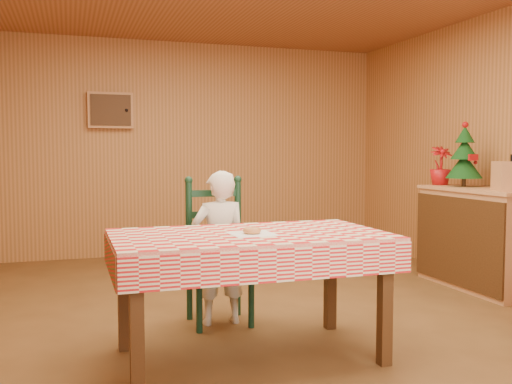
# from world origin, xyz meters

# --- Properties ---
(ground) EXTENTS (6.00, 6.00, 0.00)m
(ground) POSITION_xyz_m (0.00, 0.00, 0.00)
(ground) COLOR brown
(ground) RESTS_ON ground
(cabin_walls) EXTENTS (5.10, 6.05, 2.65)m
(cabin_walls) POSITION_xyz_m (-0.00, 0.53, 1.83)
(cabin_walls) COLOR #B67941
(cabin_walls) RESTS_ON ground
(dining_table) EXTENTS (1.66, 0.96, 0.77)m
(dining_table) POSITION_xyz_m (-0.34, -0.72, 0.69)
(dining_table) COLOR #472912
(dining_table) RESTS_ON ground
(ladder_chair) EXTENTS (0.44, 0.40, 1.08)m
(ladder_chair) POSITION_xyz_m (-0.34, 0.06, 0.50)
(ladder_chair) COLOR black
(ladder_chair) RESTS_ON ground
(seated_child) EXTENTS (0.41, 0.27, 1.12)m
(seated_child) POSITION_xyz_m (-0.34, 0.01, 0.56)
(seated_child) COLOR white
(seated_child) RESTS_ON ground
(napkin) EXTENTS (0.27, 0.27, 0.00)m
(napkin) POSITION_xyz_m (-0.34, -0.77, 0.77)
(napkin) COLOR white
(napkin) RESTS_ON dining_table
(donut) EXTENTS (0.13, 0.13, 0.04)m
(donut) POSITION_xyz_m (-0.34, -0.77, 0.79)
(donut) COLOR #CB8449
(donut) RESTS_ON napkin
(shelf_unit) EXTENTS (0.54, 1.24, 0.93)m
(shelf_unit) POSITION_xyz_m (2.21, 0.32, 0.47)
(shelf_unit) COLOR tan
(shelf_unit) RESTS_ON ground
(christmas_tree) EXTENTS (0.34, 0.34, 0.62)m
(christmas_tree) POSITION_xyz_m (2.22, 0.57, 1.21)
(christmas_tree) COLOR #472912
(christmas_tree) RESTS_ON shelf_unit
(flower_arrangement) EXTENTS (0.25, 0.25, 0.39)m
(flower_arrangement) POSITION_xyz_m (2.17, 0.87, 1.12)
(flower_arrangement) COLOR #A70F11
(flower_arrangement) RESTS_ON shelf_unit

